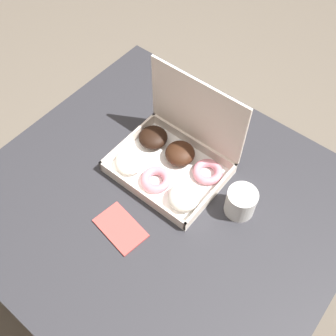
# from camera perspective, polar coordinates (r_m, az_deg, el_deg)

# --- Properties ---
(ground_plane) EXTENTS (8.00, 8.00, 0.00)m
(ground_plane) POSITION_cam_1_polar(r_m,az_deg,el_deg) (1.82, -0.69, -15.77)
(ground_plane) COLOR #6B6054
(dining_table) EXTENTS (1.05, 0.97, 0.71)m
(dining_table) POSITION_cam_1_polar(r_m,az_deg,el_deg) (1.25, -0.97, -6.70)
(dining_table) COLOR #2D2D33
(dining_table) RESTS_ON ground_plane
(donut_box) EXTENTS (0.33, 0.27, 0.28)m
(donut_box) POSITION_cam_1_polar(r_m,az_deg,el_deg) (1.20, 0.61, 1.62)
(donut_box) COLOR white
(donut_box) RESTS_ON dining_table
(coffee_mug) EXTENTS (0.09, 0.09, 0.09)m
(coffee_mug) POSITION_cam_1_polar(r_m,az_deg,el_deg) (1.13, 10.53, -4.84)
(coffee_mug) COLOR white
(coffee_mug) RESTS_ON dining_table
(paper_napkin) EXTENTS (0.16, 0.11, 0.01)m
(paper_napkin) POSITION_cam_1_polar(r_m,az_deg,el_deg) (1.13, -6.90, -8.64)
(paper_napkin) COLOR #CC4C47
(paper_napkin) RESTS_ON dining_table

